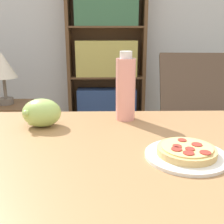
% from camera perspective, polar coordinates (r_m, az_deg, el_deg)
% --- Properties ---
extents(wall_back, '(8.00, 0.05, 2.60)m').
position_cam_1_polar(wall_back, '(3.37, -3.66, 20.12)').
color(wall_back, silver).
rests_on(wall_back, ground_plane).
extents(dining_table, '(1.30, 0.94, 0.73)m').
position_cam_1_polar(dining_table, '(0.88, -6.30, -14.01)').
color(dining_table, '#A37549').
rests_on(dining_table, ground_plane).
extents(pizza_on_plate, '(0.24, 0.24, 0.04)m').
position_cam_1_polar(pizza_on_plate, '(0.85, 14.87, -8.02)').
color(pizza_on_plate, white).
rests_on(pizza_on_plate, dining_table).
extents(grape_bunch, '(0.15, 0.11, 0.11)m').
position_cam_1_polar(grape_bunch, '(1.10, -14.14, -0.19)').
color(grape_bunch, '#A8CC66').
rests_on(grape_bunch, dining_table).
extents(drink_bottle, '(0.08, 0.08, 0.28)m').
position_cam_1_polar(drink_bottle, '(1.14, 2.78, 4.86)').
color(drink_bottle, pink).
rests_on(drink_bottle, dining_table).
extents(lounge_chair_far, '(0.72, 0.81, 0.88)m').
position_cam_1_polar(lounge_chair_far, '(2.50, 17.48, -2.95)').
color(lounge_chair_far, black).
rests_on(lounge_chair_far, ground_plane).
extents(bookshelf, '(0.87, 0.28, 1.67)m').
position_cam_1_polar(bookshelf, '(3.21, -1.13, 11.20)').
color(bookshelf, brown).
rests_on(bookshelf, ground_plane).
extents(side_table, '(0.34, 0.34, 0.53)m').
position_cam_1_polar(side_table, '(2.39, -19.99, -4.61)').
color(side_table, brown).
rests_on(side_table, ground_plane).
extents(table_lamp, '(0.21, 0.21, 0.39)m').
position_cam_1_polar(table_lamp, '(2.26, -21.34, 8.37)').
color(table_lamp, '#665B51').
rests_on(table_lamp, side_table).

